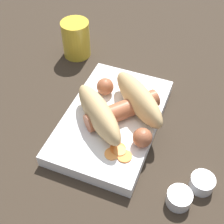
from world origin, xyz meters
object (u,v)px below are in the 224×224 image
object	(u,v)px
condiment_cup_near	(179,199)
drink_glass	(76,39)
sausage	(122,110)
bread_roll	(119,106)
food_tray	(112,120)
condiment_cup_far	(202,183)

from	to	relation	value
condiment_cup_near	drink_glass	size ratio (longest dim) A/B	0.46
sausage	condiment_cup_near	world-z (taller)	sausage
bread_roll	condiment_cup_near	world-z (taller)	bread_roll
drink_glass	sausage	bearing A→B (deg)	45.86
sausage	condiment_cup_near	xyz separation A→B (m)	(0.12, 0.14, -0.03)
food_tray	sausage	size ratio (longest dim) A/B	1.90
bread_roll	condiment_cup_far	xyz separation A→B (m)	(0.08, 0.18, -0.05)
sausage	condiment_cup_far	distance (m)	0.19
drink_glass	condiment_cup_near	bearing A→B (deg)	47.48
condiment_cup_far	drink_glass	distance (m)	0.45
food_tray	condiment_cup_near	xyz separation A→B (m)	(0.12, 0.16, -0.00)
food_tray	condiment_cup_near	distance (m)	0.20
condiment_cup_near	food_tray	bearing A→B (deg)	-125.60
sausage	drink_glass	xyz separation A→B (m)	(-0.18, -0.19, -0.00)
condiment_cup_near	drink_glass	world-z (taller)	drink_glass
food_tray	bread_roll	world-z (taller)	bread_roll
bread_roll	condiment_cup_near	distance (m)	0.20
food_tray	condiment_cup_far	bearing A→B (deg)	68.77
food_tray	drink_glass	size ratio (longest dim) A/B	3.11
condiment_cup_far	bread_roll	bearing A→B (deg)	-112.94
bread_roll	sausage	distance (m)	0.02
condiment_cup_near	sausage	bearing A→B (deg)	-130.29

